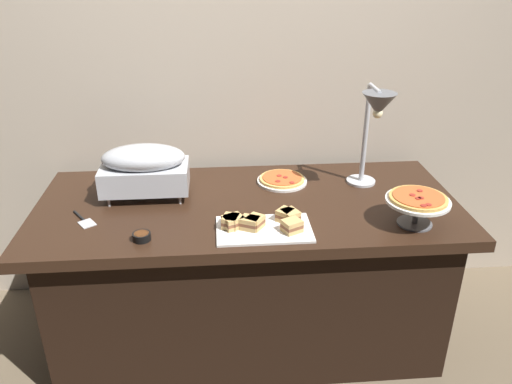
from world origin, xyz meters
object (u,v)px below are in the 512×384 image
object	(u,v)px
heat_lamp	(376,114)
pizza_plate_center	(418,202)
chafing_dish	(144,168)
pizza_plate_front	(282,180)
sauce_cup_near	(142,236)
sandwich_platter	(262,224)
serving_spatula	(83,220)

from	to	relation	value
heat_lamp	pizza_plate_center	distance (m)	0.43
chafing_dish	pizza_plate_front	size ratio (longest dim) A/B	1.61
heat_lamp	sauce_cup_near	world-z (taller)	heat_lamp
pizza_plate_front	sauce_cup_near	distance (m)	0.79
sauce_cup_near	pizza_plate_front	bearing A→B (deg)	38.75
heat_lamp	sandwich_platter	size ratio (longest dim) A/B	1.28
pizza_plate_center	sandwich_platter	bearing A→B (deg)	179.09
chafing_dish	serving_spatula	bearing A→B (deg)	-138.83
sauce_cup_near	serving_spatula	world-z (taller)	sauce_cup_near
sauce_cup_near	pizza_plate_center	bearing A→B (deg)	1.86
pizza_plate_front	sauce_cup_near	xyz separation A→B (m)	(-0.62, -0.50, 0.00)
sauce_cup_near	serving_spatula	bearing A→B (deg)	145.85
pizza_plate_center	sauce_cup_near	distance (m)	1.12
sauce_cup_near	serving_spatula	size ratio (longest dim) A/B	0.45
heat_lamp	pizza_plate_center	xyz separation A→B (m)	(0.11, -0.31, -0.28)
heat_lamp	sauce_cup_near	size ratio (longest dim) A/B	6.87
pizza_plate_front	sandwich_platter	world-z (taller)	sandwich_platter
pizza_plate_center	serving_spatula	size ratio (longest dim) A/B	1.65
sandwich_platter	chafing_dish	bearing A→B (deg)	145.35
sandwich_platter	serving_spatula	size ratio (longest dim) A/B	2.43
sandwich_platter	serving_spatula	bearing A→B (deg)	169.77
pizza_plate_front	pizza_plate_center	world-z (taller)	pizza_plate_center
pizza_plate_front	serving_spatula	distance (m)	0.94
heat_lamp	serving_spatula	bearing A→B (deg)	-172.43
sandwich_platter	sauce_cup_near	xyz separation A→B (m)	(-0.48, -0.05, -0.01)
chafing_dish	heat_lamp	xyz separation A→B (m)	(1.03, -0.04, 0.24)
pizza_plate_center	sandwich_platter	distance (m)	0.64
sandwich_platter	sauce_cup_near	distance (m)	0.48
heat_lamp	pizza_plate_front	bearing A→B (deg)	159.20
chafing_dish	pizza_plate_center	xyz separation A→B (m)	(1.14, -0.36, -0.04)
chafing_dish	heat_lamp	world-z (taller)	heat_lamp
heat_lamp	serving_spatula	distance (m)	1.34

